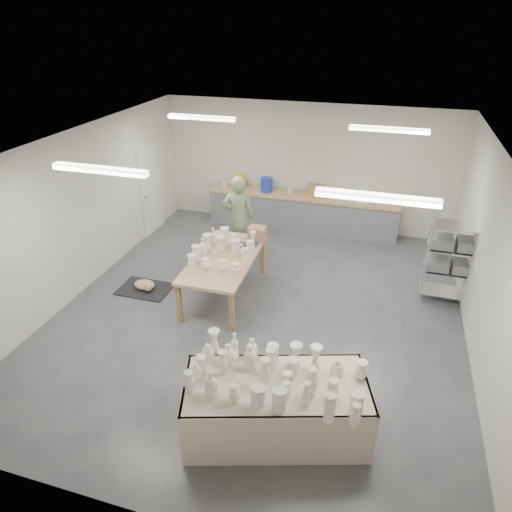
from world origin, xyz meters
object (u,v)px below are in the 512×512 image
(work_table, at_px, (226,254))
(red_stool, at_px, (243,240))
(potter, at_px, (238,218))
(drying_table, at_px, (275,404))

(work_table, xyz_separation_m, red_stool, (-0.26, 1.74, -0.57))
(red_stool, bearing_deg, potter, -90.00)
(work_table, relative_size, red_stool, 5.43)
(potter, xyz_separation_m, red_stool, (-0.00, 0.27, -0.66))
(drying_table, xyz_separation_m, work_table, (-1.69, 2.92, 0.38))
(work_table, xyz_separation_m, potter, (-0.26, 1.47, 0.09))
(work_table, bearing_deg, red_stool, 97.24)
(drying_table, bearing_deg, potter, 96.89)
(potter, relative_size, red_stool, 4.57)
(work_table, height_order, potter, potter)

